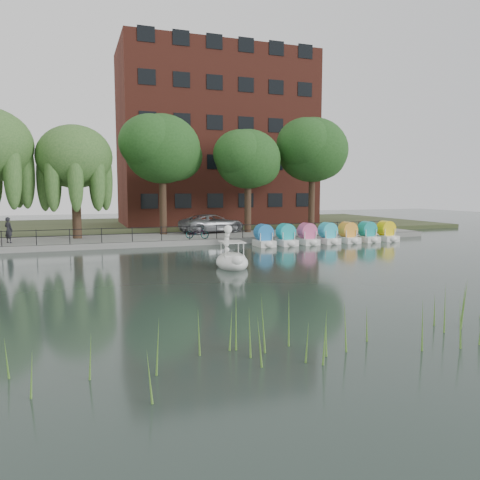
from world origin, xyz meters
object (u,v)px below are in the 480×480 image
minivan (212,222)px  pedestrian (8,228)px  swan_boat (232,258)px  bicycle (197,232)px

minivan → pedestrian: size_ratio=3.17×
minivan → swan_boat: minivan is taller
bicycle → pedestrian: (-12.50, 1.55, 0.49)m
minivan → swan_boat: 15.11m
bicycle → swan_boat: (-0.90, -10.52, -0.44)m
pedestrian → swan_boat: (11.60, -12.06, -0.93)m
swan_boat → bicycle: bearing=89.6°
minivan → bicycle: bearing=135.9°
minivan → pedestrian: bearing=85.6°
swan_boat → minivan: bearing=81.9°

